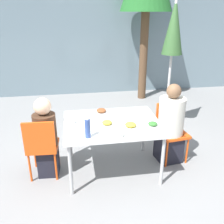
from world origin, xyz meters
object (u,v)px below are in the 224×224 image
at_px(person_left, 46,139).
at_px(drinking_cup, 73,120).
at_px(bottle, 88,128).
at_px(salad_bowl, 117,134).
at_px(chair_right, 170,127).
at_px(person_right, 170,126).
at_px(closed_umbrella, 173,34).
at_px(chair_left, 42,144).

bearing_deg(person_left, drinking_cup, 2.73).
relative_size(bottle, salad_bowl, 1.60).
bearing_deg(bottle, chair_right, 24.27).
xyz_separation_m(chair_right, salad_bowl, (-0.94, -0.60, 0.26)).
height_order(person_right, closed_umbrella, closed_umbrella).
xyz_separation_m(chair_right, drinking_cup, (-1.46, -0.15, 0.28)).
distance_m(chair_left, drinking_cup, 0.51).
relative_size(chair_left, person_right, 0.72).
height_order(closed_umbrella, salad_bowl, closed_umbrella).
xyz_separation_m(person_right, closed_umbrella, (0.32, 0.99, 1.22)).
bearing_deg(chair_right, salad_bowl, 25.33).
distance_m(chair_left, closed_umbrella, 2.76).
xyz_separation_m(person_left, closed_umbrella, (2.11, 1.05, 1.24)).
distance_m(person_left, salad_bowl, 1.03).
xyz_separation_m(closed_umbrella, drinking_cup, (-1.74, -1.05, -0.99)).
height_order(person_left, closed_umbrella, closed_umbrella).
relative_size(person_right, drinking_cup, 14.04).
distance_m(chair_right, closed_umbrella, 1.58).
distance_m(person_right, salad_bowl, 1.06).
xyz_separation_m(person_left, salad_bowl, (0.89, -0.46, 0.23)).
xyz_separation_m(closed_umbrella, salad_bowl, (-1.23, -1.51, -1.01)).
bearing_deg(chair_right, chair_left, -0.57).
bearing_deg(drinking_cup, person_right, 2.68).
distance_m(person_left, person_right, 1.79).
height_order(person_left, chair_right, person_left).
bearing_deg(closed_umbrella, bottle, -136.69).
bearing_deg(bottle, drinking_cup, 111.98).
bearing_deg(closed_umbrella, drinking_cup, -148.88).
distance_m(bottle, drinking_cup, 0.47).
xyz_separation_m(drinking_cup, salad_bowl, (0.52, -0.45, -0.02)).
relative_size(chair_right, salad_bowl, 5.55).
bearing_deg(chair_left, closed_umbrella, 30.87).
xyz_separation_m(person_right, salad_bowl, (-0.90, -0.52, 0.21)).
bearing_deg(closed_umbrella, person_right, -108.16).
bearing_deg(drinking_cup, bottle, -68.02).
xyz_separation_m(chair_left, salad_bowl, (0.94, -0.38, 0.26)).
height_order(person_left, bottle, person_left).
bearing_deg(bottle, salad_bowl, -4.05).
bearing_deg(person_right, person_left, -5.38).
height_order(person_right, drinking_cup, person_right).
bearing_deg(bottle, person_right, 21.62).
bearing_deg(drinking_cup, chair_left, -170.34).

